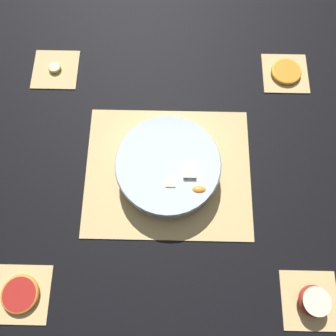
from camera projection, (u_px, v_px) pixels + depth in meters
ground_plane at (168, 172)px, 0.85m from camera, size 6.00×6.00×0.00m
bamboo_mat_center at (168, 171)px, 0.84m from camera, size 0.42×0.35×0.01m
coaster_mat_near_left at (285, 73)px, 0.94m from camera, size 0.13×0.13×0.01m
coaster_mat_near_right at (55, 69)px, 0.94m from camera, size 0.13×0.13×0.01m
coaster_mat_far_left at (310, 300)px, 0.75m from camera, size 0.13×0.13×0.01m
coaster_mat_far_right at (22, 294)px, 0.75m from camera, size 0.13×0.13×0.01m
fruit_salad_bowl at (168, 167)px, 0.81m from camera, size 0.26×0.26×0.07m
apple_half at (314, 301)px, 0.72m from camera, size 0.07×0.07×0.04m
orange_slice_whole at (286, 71)px, 0.93m from camera, size 0.09×0.09×0.01m
banana_coin_single at (55, 68)px, 0.93m from camera, size 0.04×0.04×0.01m
grapefruit_slice at (20, 294)px, 0.74m from camera, size 0.09×0.09×0.01m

